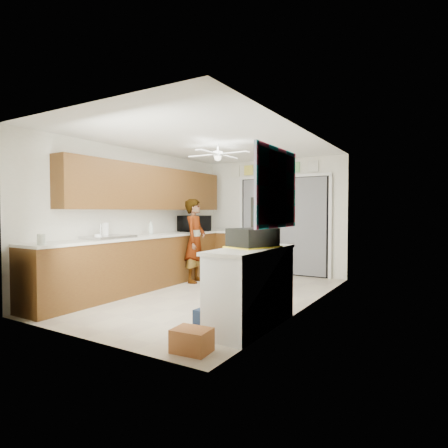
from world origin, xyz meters
The scene contains 41 objects.
floor centered at (0.00, 0.00, 0.00)m, with size 5.00×5.00×0.00m, color #B9A894.
ceiling centered at (0.00, 0.00, 2.50)m, with size 5.00×5.00×0.00m, color white.
wall_back centered at (0.00, 2.50, 1.25)m, with size 3.20×3.20×0.00m, color white.
wall_front centered at (0.00, -2.50, 1.25)m, with size 3.20×3.20×0.00m, color white.
wall_left centered at (-1.60, 0.00, 1.25)m, with size 5.00×5.00×0.00m, color white.
wall_right centered at (1.60, 0.00, 1.25)m, with size 5.00×5.00×0.00m, color white.
left_base_cabinets centered at (-1.30, 0.00, 0.45)m, with size 0.60×4.80×0.90m, color brown.
left_countertop centered at (-1.29, 0.00, 0.92)m, with size 0.62×4.80×0.04m, color white.
upper_cabinets centered at (-1.44, 0.20, 1.80)m, with size 0.32×4.00×0.80m, color brown.
sink_basin centered at (-1.29, -1.00, 0.95)m, with size 0.50×0.76×0.06m, color silver.
faucet centered at (-1.48, -1.00, 1.05)m, with size 0.03×0.03×0.22m, color silver.
peninsula_base centered at (-0.50, 2.00, 0.45)m, with size 1.00×0.60×0.90m, color brown.
peninsula_top centered at (-0.50, 2.00, 0.92)m, with size 1.04×0.64×0.04m, color white.
back_opening_recess centered at (0.25, 2.47, 1.05)m, with size 2.00×0.06×2.10m, color black.
curtain_panel centered at (0.25, 2.43, 1.05)m, with size 1.90×0.03×2.05m, color gray.
door_trim_left centered at (-0.77, 2.44, 1.05)m, with size 0.06×0.04×2.10m, color white.
door_trim_right centered at (1.27, 2.44, 1.05)m, with size 0.06×0.04×2.10m, color white.
door_trim_head centered at (0.25, 2.44, 2.12)m, with size 2.10×0.04×0.06m, color white.
header_frame_0 centered at (-0.60, 2.47, 2.30)m, with size 0.22×0.02×0.22m, color #E1D34B.
header_frame_1 centered at (-0.25, 2.47, 2.30)m, with size 0.22×0.02×0.22m, color #51C2D8.
header_frame_2 centered at (0.10, 2.47, 2.30)m, with size 0.22×0.02×0.22m, color #B84548.
header_frame_3 centered at (0.50, 2.47, 2.30)m, with size 0.22×0.02×0.22m, color #72C36F.
header_frame_4 centered at (0.90, 2.47, 2.30)m, with size 0.22×0.02×0.22m, color silver.
route66_sign centered at (-0.95, 2.47, 2.30)m, with size 0.22×0.02×0.26m, color silver.
right_counter_base centered at (1.35, -1.20, 0.45)m, with size 0.50×1.40×0.90m, color white.
right_counter_top centered at (1.34, -1.20, 0.92)m, with size 0.54×1.44×0.04m, color white.
abstract_painting centered at (1.58, -1.00, 1.65)m, with size 0.03×1.15×0.95m, color #E65586.
ceiling_fan centered at (0.00, 0.20, 2.32)m, with size 1.14×1.14×0.24m, color white.
microwave centered at (-1.28, 1.30, 1.11)m, with size 0.61×0.42×0.34m, color black.
soap_bottle centered at (-1.42, 0.11, 1.07)m, with size 0.10×0.10×0.26m, color silver.
cup centered at (-1.18, -1.31, 0.98)m, with size 0.11×0.11×0.09m, color white.
jar_a centered at (-1.13, -2.25, 1.01)m, with size 0.10×0.10×0.14m, color silver.
paper_towel_roll centered at (-1.43, -0.96, 1.06)m, with size 0.11×0.11×0.25m, color white.
suitcase centered at (1.32, -1.11, 1.05)m, with size 0.40×0.53×0.23m, color black.
suitcase_rim centered at (1.32, -1.11, 0.94)m, with size 0.44×0.58×0.02m, color yellow.
suitcase_lid centered at (1.32, -0.82, 1.30)m, with size 0.42×0.03×0.50m, color black.
cardboard_box centered at (1.21, -2.20, 0.11)m, with size 0.36×0.27×0.23m, color #AB5C35.
navy_crate centered at (1.00, -1.49, 0.11)m, with size 0.37×0.31×0.23m, color #131D30.
cabinet_door_panel centered at (0.75, 0.55, 0.31)m, with size 0.41×0.03×0.62m, color brown.
man centered at (-0.86, 0.74, 0.80)m, with size 0.58×0.38×1.61m, color white.
dog centered at (0.16, 0.10, 0.21)m, with size 0.23×0.53×0.41m, color black.
Camera 1 is at (3.34, -5.11, 1.38)m, focal length 30.00 mm.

